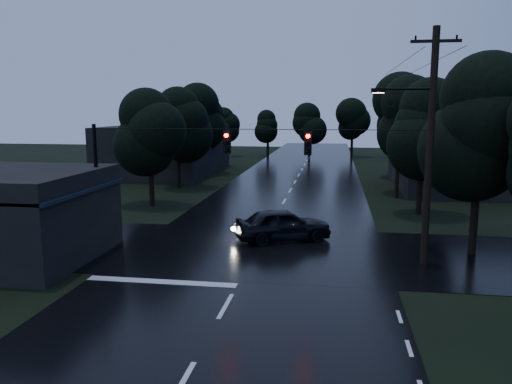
# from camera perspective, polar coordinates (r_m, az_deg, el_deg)

# --- Properties ---
(main_road) EXTENTS (12.00, 120.00, 0.02)m
(main_road) POSITION_cam_1_polar(r_m,az_deg,el_deg) (41.50, 3.93, 0.14)
(main_road) COLOR black
(main_road) RESTS_ON ground
(cross_street) EXTENTS (60.00, 9.00, 0.02)m
(cross_street) POSITION_cam_1_polar(r_m,az_deg,el_deg) (24.02, 0.11, -6.69)
(cross_street) COLOR black
(cross_street) RESTS_ON ground
(building_far_right) EXTENTS (10.00, 14.00, 4.40)m
(building_far_right) POSITION_cam_1_polar(r_m,az_deg,el_deg) (46.22, 22.01, 3.18)
(building_far_right) COLOR black
(building_far_right) RESTS_ON ground
(building_far_left) EXTENTS (10.00, 16.00, 5.00)m
(building_far_left) POSITION_cam_1_polar(r_m,az_deg,el_deg) (53.91, -10.11, 4.82)
(building_far_left) COLOR black
(building_far_left) RESTS_ON ground
(utility_pole_main) EXTENTS (3.50, 0.30, 10.00)m
(utility_pole_main) POSITION_cam_1_polar(r_m,az_deg,el_deg) (22.19, 19.05, 5.28)
(utility_pole_main) COLOR black
(utility_pole_main) RESTS_ON ground
(utility_pole_far) EXTENTS (2.00, 0.30, 7.50)m
(utility_pole_far) POSITION_cam_1_polar(r_m,az_deg,el_deg) (39.19, 15.95, 4.97)
(utility_pole_far) COLOR black
(utility_pole_far) RESTS_ON ground
(anchor_pole_left) EXTENTS (0.18, 0.18, 6.00)m
(anchor_pole_left) POSITION_cam_1_polar(r_m,az_deg,el_deg) (24.71, -17.71, 0.44)
(anchor_pole_left) COLOR black
(anchor_pole_left) RESTS_ON ground
(span_signals) EXTENTS (15.00, 0.37, 1.12)m
(span_signals) POSITION_cam_1_polar(r_m,az_deg,el_deg) (22.04, 1.15, 5.73)
(span_signals) COLOR black
(span_signals) RESTS_ON ground
(tree_corner_near) EXTENTS (4.48, 4.48, 9.44)m
(tree_corner_near) POSITION_cam_1_polar(r_m,az_deg,el_deg) (24.68, 24.31, 7.04)
(tree_corner_near) COLOR black
(tree_corner_near) RESTS_ON ground
(tree_left_a) EXTENTS (3.92, 3.92, 8.26)m
(tree_left_a) POSITION_cam_1_polar(r_m,az_deg,el_deg) (35.15, -12.06, 6.88)
(tree_left_a) COLOR black
(tree_left_a) RESTS_ON ground
(tree_left_b) EXTENTS (4.20, 4.20, 8.85)m
(tree_left_b) POSITION_cam_1_polar(r_m,az_deg,el_deg) (42.88, -8.99, 7.89)
(tree_left_b) COLOR black
(tree_left_b) RESTS_ON ground
(tree_left_c) EXTENTS (4.48, 4.48, 9.44)m
(tree_left_c) POSITION_cam_1_polar(r_m,az_deg,el_deg) (52.64, -6.26, 8.61)
(tree_left_c) COLOR black
(tree_left_c) RESTS_ON ground
(tree_right_a) EXTENTS (4.20, 4.20, 8.85)m
(tree_right_a) POSITION_cam_1_polar(r_m,az_deg,el_deg) (33.27, 18.53, 7.13)
(tree_right_a) COLOR black
(tree_right_a) RESTS_ON ground
(tree_right_b) EXTENTS (4.48, 4.48, 9.44)m
(tree_right_b) POSITION_cam_1_polar(r_m,az_deg,el_deg) (41.26, 17.56, 8.04)
(tree_right_b) COLOR black
(tree_right_b) RESTS_ON ground
(tree_right_c) EXTENTS (4.76, 4.76, 10.03)m
(tree_right_c) POSITION_cam_1_polar(r_m,az_deg,el_deg) (51.24, 16.60, 8.68)
(tree_right_c) COLOR black
(tree_right_c) RESTS_ON ground
(car) EXTENTS (5.28, 3.72, 1.67)m
(car) POSITION_cam_1_polar(r_m,az_deg,el_deg) (25.66, 3.10, -3.73)
(car) COLOR black
(car) RESTS_ON ground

